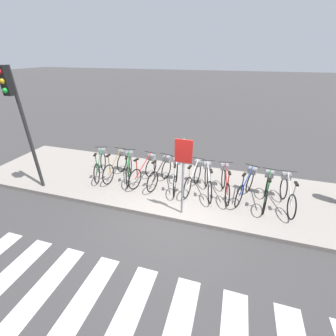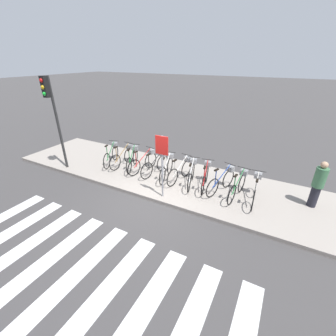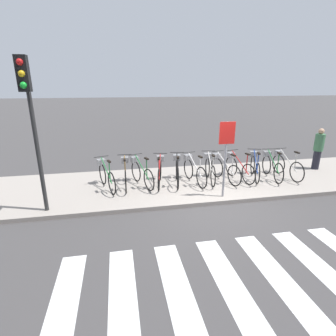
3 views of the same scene
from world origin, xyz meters
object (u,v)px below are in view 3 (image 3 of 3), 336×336
Objects in this scene: parked_bicycle_1 at (125,173)px; parked_bicycle_8 at (238,167)px; parked_bicycle_6 at (210,168)px; traffic_light at (29,106)px; parked_bicycle_0 at (106,175)px; parked_bicycle_4 at (177,170)px; parked_bicycle_9 at (255,165)px; parked_bicycle_5 at (193,169)px; parked_bicycle_3 at (160,171)px; parked_bicycle_11 at (286,164)px; pedestrian at (318,148)px; parked_bicycle_7 at (224,168)px; parked_bicycle_10 at (271,165)px; parked_bicycle_2 at (141,172)px; sign_post at (226,147)px.

parked_bicycle_1 is 1.02× the size of parked_bicycle_8.
parked_bicycle_1 and parked_bicycle_6 have the same top height.
traffic_light reaches higher than parked_bicycle_6.
parked_bicycle_0 is 2.28m from parked_bicycle_4.
parked_bicycle_5 is at bearing -179.46° from parked_bicycle_9.
parked_bicycle_3 is 2.68m from parked_bicycle_8.
parked_bicycle_4 is at bearing 178.50° from parked_bicycle_8.
parked_bicycle_0 is 5.00m from parked_bicycle_9.
pedestrian is (1.69, 0.57, 0.37)m from parked_bicycle_11.
parked_bicycle_4 is 1.01× the size of parked_bicycle_7.
parked_bicycle_9 is at bearing 0.49° from parked_bicycle_8.
parked_bicycle_3 is 0.58m from parked_bicycle_4.
parked_bicycle_4 is at bearing 178.95° from parked_bicycle_9.
parked_bicycle_7 and parked_bicycle_10 have the same top height.
traffic_light is at bearing -166.11° from parked_bicycle_7.
traffic_light reaches higher than parked_bicycle_11.
parked_bicycle_4 is 4.59m from traffic_light.
parked_bicycle_7 is at bearing -9.50° from parked_bicycle_6.
parked_bicycle_6 is 0.99m from parked_bicycle_8.
pedestrian is (7.21, 0.39, 0.37)m from parked_bicycle_1.
parked_bicycle_2 is 0.96× the size of parked_bicycle_4.
parked_bicycle_9 is 0.58m from parked_bicycle_10.
parked_bicycle_0 is 0.96× the size of parked_bicycle_10.
parked_bicycle_0 is 2.81m from parked_bicycle_5.
sign_post reaches higher than parked_bicycle_2.
parked_bicycle_10 is at bearing -2.20° from parked_bicycle_2.
parked_bicycle_4 is at bearing -175.67° from pedestrian.
parked_bicycle_4 is at bearing -1.03° from parked_bicycle_1.
parked_bicycle_4 is at bearing 179.27° from parked_bicycle_6.
parked_bicycle_0 is 1.70m from parked_bicycle_3.
parked_bicycle_1 is 0.76× the size of sign_post.
parked_bicycle_10 is (1.19, -0.09, 0.00)m from parked_bicycle_8.
parked_bicycle_5 is at bearing -0.37° from parked_bicycle_0.
parked_bicycle_1 is 1.01× the size of parked_bicycle_10.
parked_bicycle_7 is at bearing -2.42° from parked_bicycle_2.
sign_post reaches higher than parked_bicycle_5.
pedestrian reaches higher than parked_bicycle_4.
pedestrian is at bearing 4.05° from parked_bicycle_3.
parked_bicycle_6 is at bearing -0.91° from parked_bicycle_1.
parked_bicycle_5 is at bearing 178.62° from parked_bicycle_11.
parked_bicycle_9 is 1.12m from parked_bicycle_11.
parked_bicycle_8 is 1.04× the size of pedestrian.
parked_bicycle_5 is (0.53, -0.07, 0.00)m from parked_bicycle_4.
parked_bicycle_1 is at bearing 177.95° from parked_bicycle_10.
parked_bicycle_0 and parked_bicycle_1 have the same top height.
sign_post is (-2.25, -1.22, 1.03)m from parked_bicycle_10.
parked_bicycle_6 is 1.01× the size of parked_bicycle_8.
pedestrian reaches higher than parked_bicycle_11.
parked_bicycle_1 is 1.00× the size of parked_bicycle_11.
parked_bicycle_3 is at bearing 23.72° from traffic_light.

